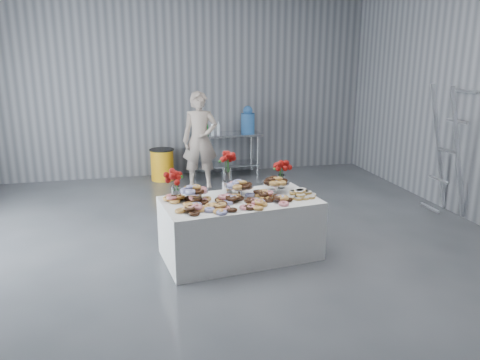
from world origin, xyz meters
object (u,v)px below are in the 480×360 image
(prep_table, at_px, (224,147))
(display_table, at_px, (240,228))
(person, at_px, (200,140))
(trash_barrel, at_px, (162,164))
(stepladder, at_px, (448,151))
(water_jug, at_px, (248,121))

(prep_table, bearing_deg, display_table, -99.00)
(prep_table, height_order, person, person)
(trash_barrel, xyz_separation_m, stepladder, (4.17, -3.17, 0.72))
(water_jug, distance_m, trash_barrel, 1.97)
(trash_barrel, distance_m, stepladder, 5.29)
(trash_barrel, bearing_deg, stepladder, -37.27)
(person, height_order, stepladder, stepladder)
(water_jug, xyz_separation_m, person, (-1.11, -0.69, -0.24))
(water_jug, bearing_deg, stepladder, -53.25)
(trash_barrel, bearing_deg, water_jug, 0.45)
(water_jug, bearing_deg, display_table, -105.88)
(person, distance_m, stepladder, 4.30)
(person, height_order, trash_barrel, person)
(prep_table, height_order, stepladder, stepladder)
(display_table, relative_size, water_jug, 3.43)
(stepladder, bearing_deg, display_table, -167.45)
(water_jug, bearing_deg, person, -148.17)
(display_table, bearing_deg, prep_table, 81.00)
(trash_barrel, bearing_deg, display_table, -80.49)
(person, bearing_deg, trash_barrel, 144.03)
(display_table, height_order, prep_table, prep_table)
(person, bearing_deg, stepladder, -26.67)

